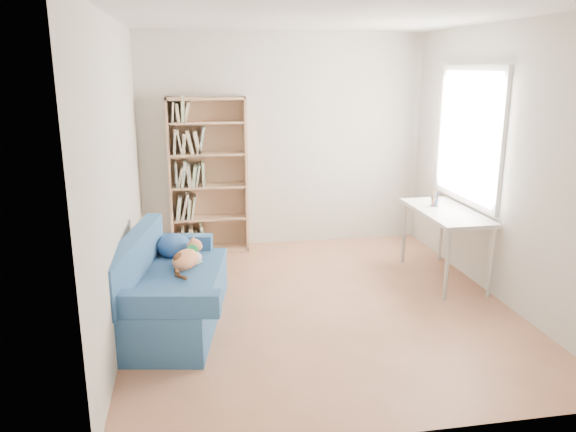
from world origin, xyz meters
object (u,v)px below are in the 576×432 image
(bookshelf, at_px, (208,182))
(desk, at_px, (446,217))
(sofa, at_px, (169,289))
(pen_cup, at_px, (435,200))

(bookshelf, distance_m, desk, 2.78)
(sofa, relative_size, bookshelf, 0.95)
(sofa, distance_m, bookshelf, 2.10)
(sofa, bearing_deg, desk, 21.53)
(sofa, height_order, pen_cup, pen_cup)
(sofa, distance_m, desk, 2.91)
(sofa, relative_size, pen_cup, 10.62)
(desk, bearing_deg, sofa, -168.70)
(sofa, xyz_separation_m, pen_cup, (2.79, 0.77, 0.51))
(sofa, bearing_deg, bookshelf, 87.64)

